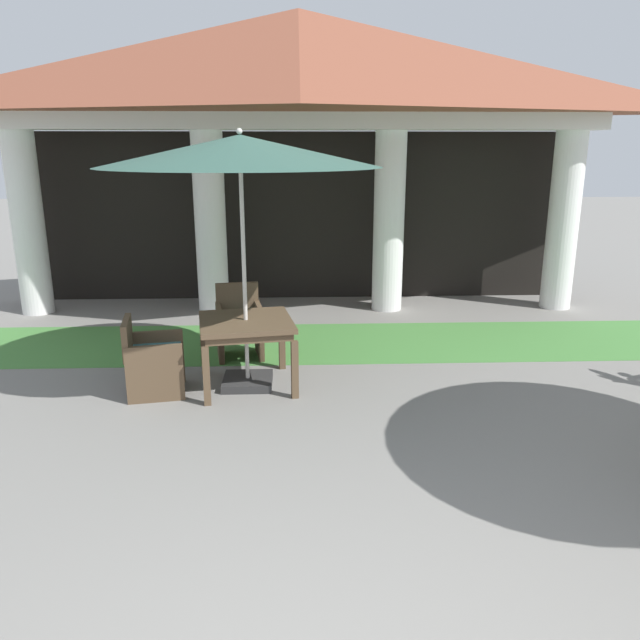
% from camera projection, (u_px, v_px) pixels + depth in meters
% --- Properties ---
extents(background_pavilion, '(9.38, 2.88, 4.36)m').
position_uv_depth(background_pavilion, '(299.00, 88.00, 8.93)').
color(background_pavilion, white).
rests_on(background_pavilion, ground).
extents(lawn_strip, '(11.18, 1.73, 0.01)m').
position_uv_depth(lawn_strip, '(302.00, 342.00, 8.11)').
color(lawn_strip, '#47843D').
rests_on(lawn_strip, ground).
extents(patio_table_near_foreground, '(1.10, 1.10, 0.74)m').
position_uv_depth(patio_table_near_foreground, '(246.00, 329.00, 6.49)').
color(patio_table_near_foreground, brown).
rests_on(patio_table_near_foreground, ground).
extents(patio_umbrella_near_foreground, '(2.80, 2.80, 2.67)m').
position_uv_depth(patio_umbrella_near_foreground, '(240.00, 154.00, 6.01)').
color(patio_umbrella_near_foreground, '#2D2D2D').
rests_on(patio_umbrella_near_foreground, ground).
extents(patio_chair_near_foreground_north, '(0.62, 0.59, 0.88)m').
position_uv_depth(patio_chair_near_foreground_north, '(239.00, 325.00, 7.48)').
color(patio_chair_near_foreground_north, brown).
rests_on(patio_chair_near_foreground_north, ground).
extents(patio_chair_near_foreground_west, '(0.66, 0.66, 0.81)m').
position_uv_depth(patio_chair_near_foreground_west, '(152.00, 358.00, 6.37)').
color(patio_chair_near_foreground_west, brown).
rests_on(patio_chair_near_foreground_west, ground).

